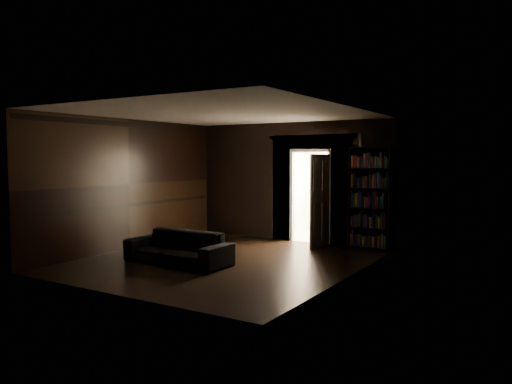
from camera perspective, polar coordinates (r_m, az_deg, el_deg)
ground at (r=9.65m, az=-3.64°, el=-7.86°), size 5.50×5.50×0.00m
room_walls at (r=10.34m, az=-0.30°, el=2.34°), size 5.02×5.61×2.84m
kitchen_alcove at (r=12.62m, az=8.42°, el=0.45°), size 2.20×1.80×2.60m
sofa at (r=9.43m, az=-8.90°, el=-5.73°), size 2.06×0.91×0.79m
bookshelf at (r=10.86m, az=12.94°, el=-0.76°), size 0.93×0.41×2.20m
refrigerator at (r=12.65m, az=11.32°, el=-1.32°), size 0.82×0.77×1.65m
door at (r=11.02m, az=7.32°, el=-1.01°), size 0.10×0.85×2.05m
figurine at (r=10.94m, az=11.85°, el=5.87°), size 0.12×0.12×0.31m
bottles at (r=12.60m, az=11.10°, el=2.98°), size 0.62×0.14×0.25m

